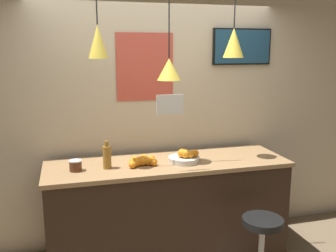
{
  "coord_description": "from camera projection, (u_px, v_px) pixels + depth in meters",
  "views": [
    {
      "loc": [
        -0.91,
        -2.62,
        2.05
      ],
      "look_at": [
        0.0,
        0.7,
        1.34
      ],
      "focal_mm": 40.0,
      "sensor_mm": 36.0,
      "label": 1
    }
  ],
  "objects": [
    {
      "name": "back_wall",
      "position": [
        156.0,
        107.0,
        3.93
      ],
      "size": [
        8.0,
        0.06,
        2.9
      ],
      "color": "beige",
      "rests_on": "ground_plane"
    },
    {
      "name": "service_counter",
      "position": [
        168.0,
        210.0,
        3.69
      ],
      "size": [
        2.32,
        0.72,
        0.99
      ],
      "color": "black",
      "rests_on": "ground_plane"
    },
    {
      "name": "bar_stool",
      "position": [
        262.0,
        242.0,
        3.23
      ],
      "size": [
        0.41,
        0.41,
        0.64
      ],
      "color": "#B7B7BC",
      "rests_on": "ground_plane"
    },
    {
      "name": "fruit_bowl",
      "position": [
        185.0,
        157.0,
        3.56
      ],
      "size": [
        0.3,
        0.3,
        0.14
      ],
      "color": "beige",
      "rests_on": "service_counter"
    },
    {
      "name": "orange_pile",
      "position": [
        142.0,
        161.0,
        3.47
      ],
      "size": [
        0.28,
        0.22,
        0.09
      ],
      "color": "orange",
      "rests_on": "service_counter"
    },
    {
      "name": "juice_bottle",
      "position": [
        107.0,
        157.0,
        3.37
      ],
      "size": [
        0.08,
        0.08,
        0.26
      ],
      "color": "olive",
      "rests_on": "service_counter"
    },
    {
      "name": "spread_jar",
      "position": [
        76.0,
        166.0,
        3.31
      ],
      "size": [
        0.11,
        0.11,
        0.1
      ],
      "color": "#562D19",
      "rests_on": "service_counter"
    },
    {
      "name": "pendant_lamp_left",
      "position": [
        98.0,
        41.0,
        3.16
      ],
      "size": [
        0.17,
        0.17,
        0.83
      ],
      "color": "black"
    },
    {
      "name": "pendant_lamp_middle",
      "position": [
        169.0,
        69.0,
        3.37
      ],
      "size": [
        0.22,
        0.22,
        1.03
      ],
      "color": "black"
    },
    {
      "name": "pendant_lamp_right",
      "position": [
        234.0,
        43.0,
        3.49
      ],
      "size": [
        0.2,
        0.2,
        0.83
      ],
      "color": "black"
    },
    {
      "name": "mounted_tv",
      "position": [
        242.0,
        47.0,
        4.0
      ],
      "size": [
        0.66,
        0.04,
        0.38
      ],
      "color": "black"
    },
    {
      "name": "hanging_menu_board",
      "position": [
        170.0,
        104.0,
        3.19
      ],
      "size": [
        0.24,
        0.01,
        0.17
      ],
      "color": "white"
    },
    {
      "name": "wall_poster",
      "position": [
        145.0,
        67.0,
        3.78
      ],
      "size": [
        0.59,
        0.01,
        0.68
      ],
      "color": "#C64C3D"
    }
  ]
}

